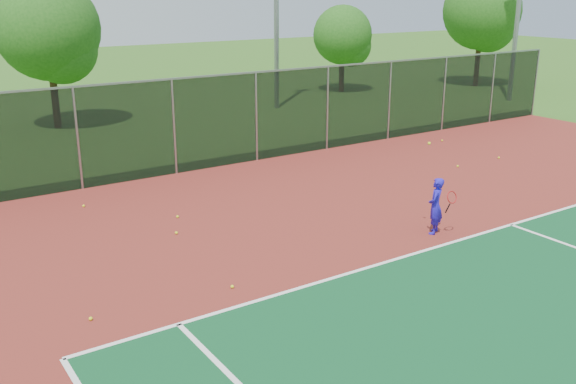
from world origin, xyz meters
name	(u,v)px	position (x,y,z in m)	size (l,w,h in m)	color
ground	(572,291)	(0.00, 0.00, 0.00)	(120.00, 120.00, 0.00)	#2B5819
court_apron	(490,256)	(0.00, 2.00, 0.01)	(30.00, 20.00, 0.02)	maroon
fence_back	(256,116)	(0.00, 12.00, 1.56)	(30.00, 0.06, 3.03)	black
tennis_player	(436,206)	(0.00, 3.69, 0.71)	(0.60, 0.69, 2.27)	#2215C9
practice_ball_0	(232,287)	(-5.52, 3.74, 0.06)	(0.07, 0.07, 0.07)	#DFEF1B
practice_ball_1	(442,140)	(7.43, 10.46, 0.06)	(0.07, 0.07, 0.07)	#DFEF1B
practice_ball_2	(499,158)	(7.10, 7.50, 0.06)	(0.07, 0.07, 0.07)	#DFEF1B
practice_ball_3	(84,206)	(-6.48, 10.29, 0.06)	(0.07, 0.07, 0.07)	#DFEF1B
practice_ball_4	(177,217)	(-4.72, 8.10, 0.06)	(0.07, 0.07, 0.07)	#DFEF1B
practice_ball_5	(91,319)	(-8.24, 4.00, 0.06)	(0.07, 0.07, 0.07)	#DFEF1B
practice_ball_6	(176,233)	(-5.22, 7.05, 0.06)	(0.07, 0.07, 0.07)	#DFEF1B
practice_ball_7	(458,166)	(5.05, 7.52, 0.06)	(0.07, 0.07, 0.07)	#DFEF1B
tree_back_left	(51,34)	(-4.14, 21.35, 3.91)	(4.24, 4.24, 6.23)	#332312
tree_back_mid	(345,38)	(12.14, 22.58, 3.03)	(3.29, 3.29, 4.84)	#332312
tree_back_right	(484,14)	(20.46, 19.92, 4.21)	(4.56, 4.56, 6.70)	#332312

